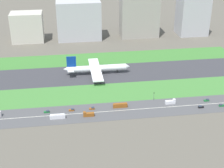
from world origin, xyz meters
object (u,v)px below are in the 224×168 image
at_px(traffic_light, 154,96).
at_px(fuel_tank_west, 84,23).
at_px(car_3, 201,107).
at_px(bus_0, 58,116).
at_px(car_4, 221,105).
at_px(car_5, 207,100).
at_px(car_6, 92,108).
at_px(car_1, 47,112).
at_px(hangar_building, 79,20).
at_px(airliner, 96,68).
at_px(truck_1, 171,102).
at_px(bus_1, 120,105).
at_px(cargo_warehouse, 193,15).
at_px(truck_2, 88,114).
at_px(car_2, 72,110).
at_px(terminal_building, 27,27).
at_px(office_tower, 139,16).

height_order(traffic_light, fuel_tank_west, fuel_tank_west).
bearing_deg(traffic_light, car_3, -27.76).
relative_size(bus_0, car_4, 2.64).
xyz_separation_m(car_3, car_5, (9.25, 10.00, 0.00)).
relative_size(car_6, traffic_light, 0.61).
bearing_deg(car_1, hangar_building, 78.89).
relative_size(airliner, car_4, 14.77).
distance_m(truck_1, fuel_tank_west, 233.74).
bearing_deg(truck_1, traffic_light, 146.65).
distance_m(bus_1, cargo_warehouse, 222.67).
xyz_separation_m(truck_1, traffic_light, (-12.15, 7.99, 2.62)).
bearing_deg(cargo_warehouse, car_6, -129.25).
height_order(car_3, traffic_light, traffic_light).
distance_m(truck_2, truck_1, 69.01).
bearing_deg(fuel_tank_west, airliner, -89.75).
relative_size(airliner, traffic_light, 9.03).
bearing_deg(car_2, car_3, -5.56).
bearing_deg(car_5, car_3, -132.78).
distance_m(bus_0, hangar_building, 195.22).
xyz_separation_m(bus_0, cargo_warehouse, (175.81, 192.00, 24.03)).
bearing_deg(car_3, car_2, -5.56).
height_order(car_4, terminal_building, terminal_building).
relative_size(traffic_light, fuel_tank_west, 0.37).
bearing_deg(truck_2, traffic_light, -162.23).
relative_size(airliner, office_tower, 1.21).
height_order(bus_1, car_5, bus_1).
relative_size(airliner, truck_1, 7.74).
relative_size(car_1, car_5, 1.00).
distance_m(car_2, truck_1, 80.66).
bearing_deg(cargo_warehouse, truck_1, -114.82).
xyz_separation_m(bus_1, traffic_light, (29.71, 7.99, 2.47)).
bearing_deg(car_1, bus_1, -0.00).
bearing_deg(bus_0, bus_1, -168.64).
xyz_separation_m(truck_1, cargo_warehouse, (84.16, 182.00, 24.17)).
relative_size(bus_1, terminal_building, 0.30).
xyz_separation_m(bus_0, hangar_building, (27.46, 192.00, 22.17)).
distance_m(car_1, car_5, 131.23).
relative_size(airliner, car_1, 14.77).
bearing_deg(fuel_tank_west, cargo_warehouse, -17.87).
distance_m(airliner, car_1, 81.86).
distance_m(office_tower, fuel_tank_west, 84.11).
xyz_separation_m(car_1, cargo_warehouse, (184.10, 182.00, 24.92)).
distance_m(truck_1, office_tower, 184.21).
distance_m(truck_1, cargo_warehouse, 201.97).
bearing_deg(bus_1, office_tower, 73.20).
relative_size(truck_2, traffic_light, 1.17).
xyz_separation_m(car_2, fuel_tank_west, (25.29, 227.00, 7.01)).
bearing_deg(terminal_building, car_2, -75.44).
bearing_deg(car_1, car_2, 0.00).
xyz_separation_m(car_2, car_5, (111.95, 0.00, 0.00)).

